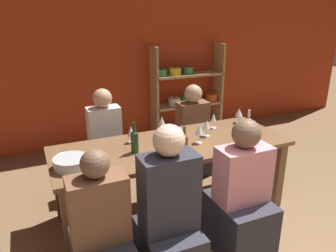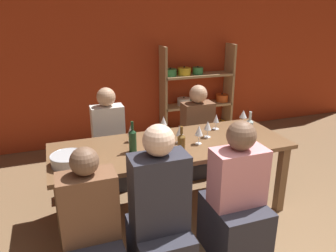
{
  "view_description": "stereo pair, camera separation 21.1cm",
  "coord_description": "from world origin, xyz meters",
  "px_view_note": "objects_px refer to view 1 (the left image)",
  "views": [
    {
      "loc": [
        -1.34,
        -0.93,
        1.97
      ],
      "look_at": [
        -0.14,
        1.79,
        0.9
      ],
      "focal_mm": 35.0,
      "sensor_mm": 36.0,
      "label": 1
    },
    {
      "loc": [
        -1.15,
        -1.01,
        1.97
      ],
      "look_at": [
        -0.14,
        1.79,
        0.9
      ],
      "focal_mm": 35.0,
      "sensor_mm": 36.0,
      "label": 2
    }
  ],
  "objects_px": {
    "wine_glass_red_a": "(239,113)",
    "wine_glass_white_b": "(207,125)",
    "wine_bottle_amber": "(184,144)",
    "person_near_b": "(169,226)",
    "person_near_c": "(102,244)",
    "mixing_bowl": "(71,162)",
    "wine_bottle_dark": "(248,128)",
    "wine_bottle_green": "(135,141)",
    "person_far_b": "(192,140)",
    "person_near_a": "(240,205)",
    "wine_glass_empty_b": "(131,131)",
    "shelf_unit": "(187,101)",
    "dining_table": "(172,153)",
    "person_far_a": "(106,152)",
    "wine_glass_red_b": "(199,130)",
    "wine_glass_empty_a": "(180,131)",
    "wine_glass_white_a": "(213,118)",
    "wine_glass_white_c": "(162,121)"
  },
  "relations": [
    {
      "from": "wine_bottle_green",
      "to": "person_near_b",
      "type": "bearing_deg",
      "value": -89.63
    },
    {
      "from": "wine_glass_red_b",
      "to": "mixing_bowl",
      "type": "bearing_deg",
      "value": -177.91
    },
    {
      "from": "wine_glass_empty_a",
      "to": "person_near_a",
      "type": "height_order",
      "value": "person_near_a"
    },
    {
      "from": "wine_glass_empty_a",
      "to": "person_near_a",
      "type": "relative_size",
      "value": 0.14
    },
    {
      "from": "wine_bottle_amber",
      "to": "person_near_b",
      "type": "distance_m",
      "value": 0.73
    },
    {
      "from": "wine_glass_empty_a",
      "to": "wine_glass_red_a",
      "type": "bearing_deg",
      "value": 16.48
    },
    {
      "from": "mixing_bowl",
      "to": "person_near_c",
      "type": "bearing_deg",
      "value": -81.75
    },
    {
      "from": "wine_glass_red_a",
      "to": "dining_table",
      "type": "bearing_deg",
      "value": -164.5
    },
    {
      "from": "wine_glass_white_a",
      "to": "person_far_a",
      "type": "xyz_separation_m",
      "value": [
        -1.07,
        0.52,
        -0.42
      ]
    },
    {
      "from": "dining_table",
      "to": "person_near_a",
      "type": "distance_m",
      "value": 0.82
    },
    {
      "from": "wine_glass_red_a",
      "to": "wine_glass_white_b",
      "type": "xyz_separation_m",
      "value": [
        -0.54,
        -0.21,
        0.0
      ]
    },
    {
      "from": "person_near_b",
      "to": "person_near_c",
      "type": "relative_size",
      "value": 1.11
    },
    {
      "from": "person_near_a",
      "to": "person_far_a",
      "type": "relative_size",
      "value": 1.01
    },
    {
      "from": "wine_bottle_dark",
      "to": "wine_glass_red_a",
      "type": "bearing_deg",
      "value": 64.09
    },
    {
      "from": "wine_glass_red_a",
      "to": "wine_glass_red_b",
      "type": "height_order",
      "value": "wine_glass_red_b"
    },
    {
      "from": "wine_bottle_amber",
      "to": "wine_glass_red_a",
      "type": "distance_m",
      "value": 1.11
    },
    {
      "from": "person_near_a",
      "to": "person_far_a",
      "type": "height_order",
      "value": "person_near_a"
    },
    {
      "from": "shelf_unit",
      "to": "wine_glass_white_c",
      "type": "xyz_separation_m",
      "value": [
        -1.1,
        -1.59,
        0.31
      ]
    },
    {
      "from": "person_near_a",
      "to": "wine_bottle_green",
      "type": "bearing_deg",
      "value": 134.25
    },
    {
      "from": "wine_glass_white_a",
      "to": "wine_glass_red_b",
      "type": "height_order",
      "value": "wine_glass_red_b"
    },
    {
      "from": "wine_bottle_dark",
      "to": "wine_glass_empty_a",
      "type": "relative_size",
      "value": 1.78
    },
    {
      "from": "wine_glass_empty_a",
      "to": "person_far_a",
      "type": "bearing_deg",
      "value": 127.21
    },
    {
      "from": "shelf_unit",
      "to": "dining_table",
      "type": "relative_size",
      "value": 0.64
    },
    {
      "from": "wine_glass_white_a",
      "to": "wine_glass_white_c",
      "type": "bearing_deg",
      "value": 167.72
    },
    {
      "from": "person_near_b",
      "to": "wine_bottle_amber",
      "type": "bearing_deg",
      "value": 53.5
    },
    {
      "from": "wine_bottle_green",
      "to": "person_far_b",
      "type": "height_order",
      "value": "person_far_b"
    },
    {
      "from": "wine_bottle_green",
      "to": "wine_glass_empty_b",
      "type": "distance_m",
      "value": 0.24
    },
    {
      "from": "wine_bottle_dark",
      "to": "wine_glass_empty_a",
      "type": "bearing_deg",
      "value": 162.41
    },
    {
      "from": "mixing_bowl",
      "to": "wine_glass_red_b",
      "type": "height_order",
      "value": "wine_glass_red_b"
    },
    {
      "from": "person_near_c",
      "to": "wine_bottle_amber",
      "type": "bearing_deg",
      "value": 26.41
    },
    {
      "from": "wine_bottle_green",
      "to": "person_near_a",
      "type": "xyz_separation_m",
      "value": [
        0.67,
        -0.69,
        -0.43
      ]
    },
    {
      "from": "person_near_c",
      "to": "wine_glass_white_a",
      "type": "bearing_deg",
      "value": 32.76
    },
    {
      "from": "wine_bottle_dark",
      "to": "wine_glass_red_a",
      "type": "height_order",
      "value": "wine_bottle_dark"
    },
    {
      "from": "dining_table",
      "to": "person_near_b",
      "type": "relative_size",
      "value": 1.81
    },
    {
      "from": "wine_bottle_dark",
      "to": "wine_glass_white_b",
      "type": "height_order",
      "value": "wine_bottle_dark"
    },
    {
      "from": "wine_glass_empty_b",
      "to": "person_far_b",
      "type": "relative_size",
      "value": 0.15
    },
    {
      "from": "mixing_bowl",
      "to": "person_near_c",
      "type": "relative_size",
      "value": 0.26
    },
    {
      "from": "mixing_bowl",
      "to": "wine_glass_empty_b",
      "type": "relative_size",
      "value": 1.74
    },
    {
      "from": "mixing_bowl",
      "to": "wine_bottle_dark",
      "type": "height_order",
      "value": "wine_bottle_dark"
    },
    {
      "from": "mixing_bowl",
      "to": "wine_glass_white_c",
      "type": "distance_m",
      "value": 1.1
    },
    {
      "from": "shelf_unit",
      "to": "wine_glass_white_b",
      "type": "relative_size",
      "value": 8.55
    },
    {
      "from": "person_near_a",
      "to": "person_far_a",
      "type": "distance_m",
      "value": 1.67
    },
    {
      "from": "person_far_b",
      "to": "person_far_a",
      "type": "bearing_deg",
      "value": -0.97
    },
    {
      "from": "wine_bottle_amber",
      "to": "wine_glass_empty_a",
      "type": "distance_m",
      "value": 0.31
    },
    {
      "from": "mixing_bowl",
      "to": "wine_glass_empty_a",
      "type": "height_order",
      "value": "wine_glass_empty_a"
    },
    {
      "from": "wine_glass_empty_a",
      "to": "person_near_c",
      "type": "relative_size",
      "value": 0.15
    },
    {
      "from": "wine_glass_empty_b",
      "to": "person_near_b",
      "type": "relative_size",
      "value": 0.13
    },
    {
      "from": "wine_glass_white_b",
      "to": "person_near_b",
      "type": "relative_size",
      "value": 0.14
    },
    {
      "from": "wine_glass_empty_a",
      "to": "wine_glass_red_b",
      "type": "xyz_separation_m",
      "value": [
        0.16,
        -0.09,
        0.01
      ]
    },
    {
      "from": "wine_bottle_dark",
      "to": "wine_glass_white_a",
      "type": "bearing_deg",
      "value": 107.17
    }
  ]
}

